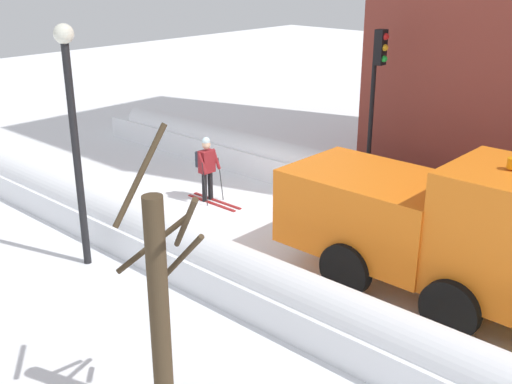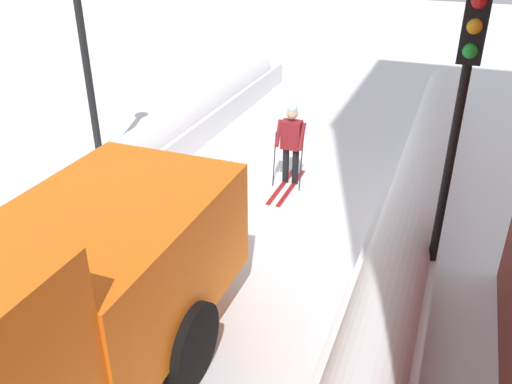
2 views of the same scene
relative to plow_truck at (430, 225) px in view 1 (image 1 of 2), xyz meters
name	(u,v)px [view 1 (image 1 of 2)]	position (x,y,z in m)	size (l,w,h in m)	color
plow_truck	(430,225)	(0.00, 0.00, 0.00)	(3.20, 5.98, 3.12)	orange
skier	(207,166)	(-0.59, -6.90, -0.48)	(0.62, 1.80, 1.81)	black
traffic_light_pole	(377,83)	(-3.78, -3.69, 1.74)	(0.28, 0.42, 4.61)	black
street_lamp	(73,119)	(3.81, -6.10, 1.78)	(0.40, 0.40, 5.13)	black
bare_tree_near	(160,305)	(5.84, -0.99, 0.41)	(1.04, 1.38, 4.32)	#433422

